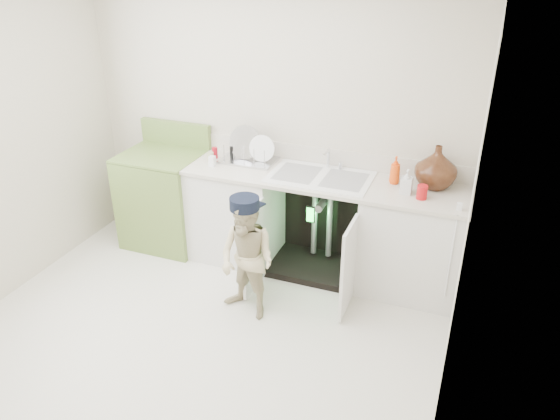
{
  "coord_description": "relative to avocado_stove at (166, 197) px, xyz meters",
  "views": [
    {
      "loc": [
        1.74,
        -2.82,
        2.69
      ],
      "look_at": [
        0.38,
        0.7,
        0.8
      ],
      "focal_mm": 35.0,
      "sensor_mm": 36.0,
      "label": 1
    }
  ],
  "objects": [
    {
      "name": "room_shell",
      "position": [
        0.98,
        -1.18,
        0.78
      ],
      "size": [
        6.0,
        5.5,
        1.26
      ],
      "color": "beige",
      "rests_on": "ground"
    },
    {
      "name": "counter_run",
      "position": [
        1.56,
        0.03,
        0.01
      ],
      "size": [
        2.44,
        1.02,
        1.25
      ],
      "color": "white",
      "rests_on": "ground"
    },
    {
      "name": "avocado_stove",
      "position": [
        0.0,
        0.0,
        0.0
      ],
      "size": [
        0.73,
        0.65,
        1.13
      ],
      "color": "olive",
      "rests_on": "ground"
    },
    {
      "name": "repair_worker",
      "position": [
        1.21,
        -0.79,
        0.04
      ],
      "size": [
        0.66,
        0.73,
        1.0
      ],
      "rotation": [
        0.0,
        0.0,
        -0.29
      ],
      "color": "beige",
      "rests_on": "ground"
    },
    {
      "name": "ground",
      "position": [
        0.98,
        -1.18,
        -0.47
      ],
      "size": [
        3.5,
        3.5,
        0.0
      ],
      "primitive_type": "plane",
      "color": "beige",
      "rests_on": "ground"
    }
  ]
}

